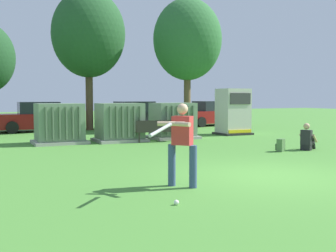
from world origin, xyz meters
TOP-DOWN VIEW (x-y plane):
  - ground_plane at (0.00, 0.00)m, footprint 96.00×96.00m
  - transformer_west at (-3.10, 9.17)m, footprint 2.10×1.70m
  - transformer_mid_west at (-0.64, 8.89)m, footprint 2.10×1.70m
  - transformer_mid_east at (1.95, 9.03)m, footprint 2.10×1.70m
  - generator_enclosure at (5.57, 9.49)m, footprint 1.60×1.40m
  - park_bench at (0.65, 7.92)m, footprint 1.84×0.65m
  - batter at (-2.45, -0.20)m, footprint 1.39×1.23m
  - sports_ball at (-3.18, -1.42)m, footprint 0.09×0.09m
  - seated_spectator at (4.41, 3.24)m, footprint 0.79×0.67m
  - backpack at (3.27, 3.32)m, footprint 0.38×0.36m
  - tree_center_left at (-0.17, 15.47)m, footprint 4.14×4.14m
  - tree_center_right at (5.07, 13.40)m, footprint 3.95×3.95m
  - parked_car_left_of_center at (-3.05, 15.70)m, footprint 4.21×1.95m
  - parked_car_right_of_center at (2.56, 15.68)m, footprint 4.34×2.22m
  - parked_car_rightmost at (8.00, 15.62)m, footprint 4.35×2.24m

SIDE VIEW (x-z plane):
  - ground_plane at x=0.00m, z-range 0.00..0.00m
  - sports_ball at x=-3.18m, z-range 0.00..0.09m
  - backpack at x=3.27m, z-range -0.01..0.43m
  - seated_spectator at x=4.41m, z-range -0.11..0.86m
  - park_bench at x=0.65m, z-range 0.08..0.99m
  - parked_car_left_of_center at x=-3.05m, z-range -0.06..1.56m
  - parked_car_right_of_center at x=2.56m, z-range -0.06..1.56m
  - parked_car_rightmost at x=8.00m, z-range -0.06..1.56m
  - transformer_west at x=-3.10m, z-range -0.02..1.60m
  - transformer_mid_west at x=-0.64m, z-range -0.02..1.60m
  - transformer_mid_east at x=1.95m, z-range -0.02..1.60m
  - batter at x=-2.45m, z-range 0.11..1.85m
  - generator_enclosure at x=5.57m, z-range -0.01..2.29m
  - tree_center_right at x=5.07m, z-range 1.40..8.94m
  - tree_center_left at x=-0.17m, z-range 1.47..9.38m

